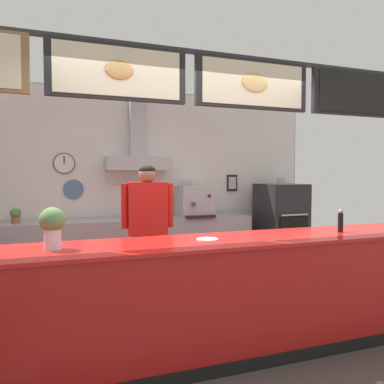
{
  "coord_description": "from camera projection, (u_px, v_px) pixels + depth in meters",
  "views": [
    {
      "loc": [
        -1.12,
        -3.13,
        1.56
      ],
      "look_at": [
        0.29,
        0.85,
        1.36
      ],
      "focal_mm": 34.76,
      "sensor_mm": 36.0,
      "label": 1
    }
  ],
  "objects": [
    {
      "name": "potted_basil",
      "position": [
        138.0,
        209.0,
        5.42
      ],
      "size": [
        0.17,
        0.17,
        0.23
      ],
      "color": "#4C4C51",
      "rests_on": "back_prep_counter"
    },
    {
      "name": "espresso_machine",
      "position": [
        195.0,
        201.0,
        5.7
      ],
      "size": [
        0.51,
        0.53,
        0.47
      ],
      "color": "#B7BABF",
      "rests_on": "back_prep_counter"
    },
    {
      "name": "condiment_plate",
      "position": [
        207.0,
        239.0,
        3.17
      ],
      "size": [
        0.19,
        0.19,
        0.01
      ],
      "color": "white",
      "rests_on": "service_counter"
    },
    {
      "name": "pepper_grinder",
      "position": [
        341.0,
        221.0,
        3.6
      ],
      "size": [
        0.05,
        0.05,
        0.22
      ],
      "color": "black",
      "rests_on": "service_counter"
    },
    {
      "name": "potted_oregano",
      "position": [
        16.0,
        215.0,
        4.89
      ],
      "size": [
        0.14,
        0.14,
        0.2
      ],
      "color": "#9E563D",
      "rests_on": "back_prep_counter"
    },
    {
      "name": "service_counter",
      "position": [
        202.0,
        299.0,
        3.17
      ],
      "size": [
        4.8,
        0.75,
        1.0
      ],
      "color": "#B21916",
      "rests_on": "ground_plane"
    },
    {
      "name": "shop_worker",
      "position": [
        148.0,
        233.0,
        4.22
      ],
      "size": [
        0.59,
        0.27,
        1.66
      ],
      "rotation": [
        0.0,
        0.0,
        3.03
      ],
      "color": "#232328",
      "rests_on": "ground_plane"
    },
    {
      "name": "back_wall_assembly",
      "position": [
        138.0,
        177.0,
        5.65
      ],
      "size": [
        5.75,
        2.67,
        2.85
      ],
      "color": "#9E9E99",
      "rests_on": "ground_plane"
    },
    {
      "name": "back_prep_counter",
      "position": [
        130.0,
        250.0,
        5.43
      ],
      "size": [
        3.68,
        0.57,
        0.92
      ],
      "color": "#A3A5AD",
      "rests_on": "ground_plane"
    },
    {
      "name": "pizza_oven",
      "position": [
        281.0,
        227.0,
        6.02
      ],
      "size": [
        0.65,
        0.74,
        1.51
      ],
      "color": "#232326",
      "rests_on": "ground_plane"
    },
    {
      "name": "basil_vase",
      "position": [
        52.0,
        226.0,
        2.76
      ],
      "size": [
        0.19,
        0.19,
        0.32
      ],
      "color": "silver",
      "rests_on": "service_counter"
    },
    {
      "name": "ground_plane",
      "position": [
        193.0,
        345.0,
        3.4
      ],
      "size": [
        6.9,
        6.9,
        0.0
      ],
      "primitive_type": "plane",
      "color": "#3F3A38"
    }
  ]
}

